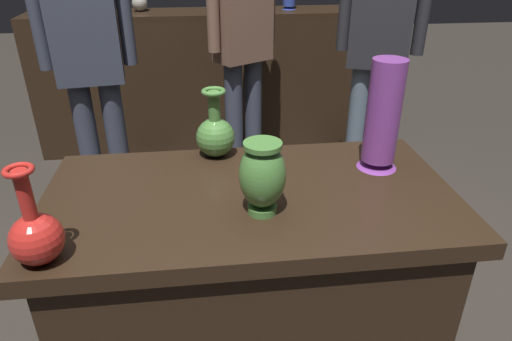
% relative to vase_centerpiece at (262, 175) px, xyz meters
% --- Properties ---
extents(display_plinth, '(1.20, 0.64, 0.80)m').
position_rel_vase_centerpiece_xyz_m(display_plinth, '(-0.02, 0.11, -0.51)').
color(display_plinth, black).
rests_on(display_plinth, ground_plane).
extents(back_display_shelf, '(2.60, 0.40, 0.99)m').
position_rel_vase_centerpiece_xyz_m(back_display_shelf, '(-0.02, 2.31, -0.42)').
color(back_display_shelf, black).
rests_on(back_display_shelf, ground_plane).
extents(vase_centerpiece, '(0.13, 0.13, 0.21)m').
position_rel_vase_centerpiece_xyz_m(vase_centerpiece, '(0.00, 0.00, 0.00)').
color(vase_centerpiece, '#477A38').
rests_on(vase_centerpiece, display_plinth).
extents(vase_tall_behind, '(0.13, 0.13, 0.23)m').
position_rel_vase_centerpiece_xyz_m(vase_tall_behind, '(-0.11, 0.37, -0.03)').
color(vase_tall_behind, '#477A38').
rests_on(vase_tall_behind, display_plinth).
extents(vase_left_accent, '(0.13, 0.13, 0.35)m').
position_rel_vase_centerpiece_xyz_m(vase_left_accent, '(0.40, 0.22, 0.06)').
color(vase_left_accent, '#7A388E').
rests_on(vase_left_accent, display_plinth).
extents(vase_right_accent, '(0.12, 0.12, 0.24)m').
position_rel_vase_centerpiece_xyz_m(vase_right_accent, '(-0.53, -0.15, -0.04)').
color(vase_right_accent, red).
rests_on(vase_right_accent, display_plinth).
extents(shelf_vase_left, '(0.11, 0.11, 0.24)m').
position_rel_vase_centerpiece_xyz_m(shelf_vase_left, '(-0.54, 2.35, 0.15)').
color(shelf_vase_left, gray).
rests_on(shelf_vase_left, back_display_shelf).
extents(visitor_near_left, '(0.47, 0.22, 1.61)m').
position_rel_vase_centerpiece_xyz_m(visitor_near_left, '(-0.70, 1.32, 0.04)').
color(visitor_near_left, '#333847').
rests_on(visitor_near_left, ground_plane).
extents(visitor_near_right, '(0.44, 0.29, 1.64)m').
position_rel_vase_centerpiece_xyz_m(visitor_near_right, '(0.83, 1.39, 0.05)').
color(visitor_near_right, slate).
rests_on(visitor_near_right, ground_plane).
extents(visitor_center_back, '(0.41, 0.32, 1.61)m').
position_rel_vase_centerpiece_xyz_m(visitor_center_back, '(0.11, 1.67, 0.04)').
color(visitor_center_back, '#333847').
rests_on(visitor_center_back, ground_plane).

